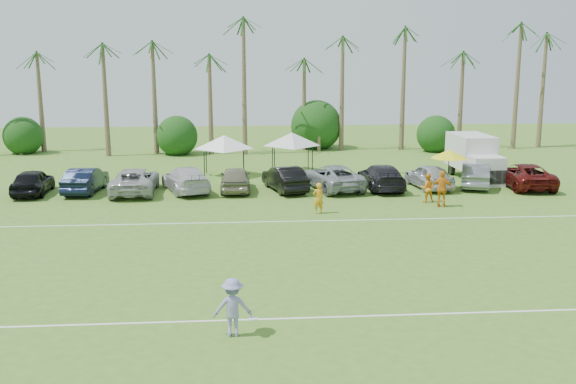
{
  "coord_description": "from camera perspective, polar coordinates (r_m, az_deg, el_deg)",
  "views": [
    {
      "loc": [
        -0.88,
        -16.51,
        7.88
      ],
      "look_at": [
        1.43,
        13.45,
        1.6
      ],
      "focal_mm": 40.0,
      "sensor_mm": 36.0,
      "label": 1
    }
  ],
  "objects": [
    {
      "name": "bush_tree_2",
      "position": [
        56.27,
        2.65,
        5.58
      ],
      "size": [
        4.0,
        4.0,
        4.0
      ],
      "color": "brown",
      "rests_on": "ground"
    },
    {
      "name": "canopy_tent_left",
      "position": [
        43.6,
        -5.71,
        5.04
      ],
      "size": [
        4.03,
        4.03,
        3.26
      ],
      "color": "black",
      "rests_on": "ground"
    },
    {
      "name": "palm_tree_4",
      "position": [
        54.6,
        -7.84,
        11.27
      ],
      "size": [
        2.4,
        2.4,
        8.9
      ],
      "color": "brown",
      "rests_on": "ground"
    },
    {
      "name": "palm_tree_5",
      "position": [
        54.52,
        -3.57,
        12.27
      ],
      "size": [
        2.4,
        2.4,
        9.9
      ],
      "color": "brown",
      "rests_on": "ground"
    },
    {
      "name": "parked_car_3",
      "position": [
        39.05,
        -9.08,
        1.14
      ],
      "size": [
        3.65,
        5.6,
        1.51
      ],
      "primitive_type": "imported",
      "rotation": [
        0.0,
        0.0,
        3.46
      ],
      "color": "silver",
      "rests_on": "ground"
    },
    {
      "name": "palm_tree_8",
      "position": [
        56.25,
        10.06,
        11.22
      ],
      "size": [
        2.4,
        2.4,
        8.9
      ],
      "color": "brown",
      "rests_on": "ground"
    },
    {
      "name": "frisbee_player",
      "position": [
        18.77,
        -4.94,
        -10.17
      ],
      "size": [
        1.27,
        0.66,
        1.74
      ],
      "rotation": [
        0.0,
        0.0,
        3.15
      ],
      "color": "#8583BA",
      "rests_on": "ground"
    },
    {
      "name": "parked_car_0",
      "position": [
        40.66,
        -21.75,
        0.86
      ],
      "size": [
        1.96,
        4.49,
        1.51
      ],
      "primitive_type": "imported",
      "rotation": [
        0.0,
        0.0,
        3.18
      ],
      "color": "black",
      "rests_on": "ground"
    },
    {
      "name": "parked_car_10",
      "position": [
        42.41,
        20.24,
        1.39
      ],
      "size": [
        2.83,
        5.57,
        1.51
      ],
      "primitive_type": "imported",
      "rotation": [
        0.0,
        0.0,
        3.08
      ],
      "color": "#56110F",
      "rests_on": "ground"
    },
    {
      "name": "parked_car_1",
      "position": [
        40.16,
        -17.56,
        1.03
      ],
      "size": [
        1.95,
        4.69,
        1.51
      ],
      "primitive_type": "imported",
      "rotation": [
        0.0,
        0.0,
        3.06
      ],
      "color": "black",
      "rests_on": "ground"
    },
    {
      "name": "parked_car_4",
      "position": [
        38.79,
        -4.7,
        1.17
      ],
      "size": [
        1.78,
        4.43,
        1.51
      ],
      "primitive_type": "imported",
      "rotation": [
        0.0,
        0.0,
        3.14
      ],
      "color": "gray",
      "rests_on": "ground"
    },
    {
      "name": "palm_tree_3",
      "position": [
        55.02,
        -12.21,
        13.82
      ],
      "size": [
        2.4,
        2.4,
        11.9
      ],
      "color": "brown",
      "rests_on": "ground"
    },
    {
      "name": "sideline_player_b",
      "position": [
        36.53,
        12.27,
        0.37
      ],
      "size": [
        0.8,
        0.64,
        1.61
      ],
      "primitive_type": "imported",
      "rotation": [
        0.0,
        0.0,
        3.11
      ],
      "color": "orange",
      "rests_on": "ground"
    },
    {
      "name": "parked_car_8",
      "position": [
        40.51,
        12.42,
        1.39
      ],
      "size": [
        2.33,
        4.62,
        1.51
      ],
      "primitive_type": "imported",
      "rotation": [
        0.0,
        0.0,
        3.27
      ],
      "color": "#B3B3BE",
      "rests_on": "ground"
    },
    {
      "name": "palm_tree_11",
      "position": [
        61.27,
        23.28,
        12.91
      ],
      "size": [
        2.4,
        2.4,
        11.9
      ],
      "color": "brown",
      "rests_on": "ground"
    },
    {
      "name": "ground",
      "position": [
        18.32,
        -1.26,
        -13.68
      ],
      "size": [
        120.0,
        120.0,
        0.0
      ],
      "primitive_type": "plane",
      "color": "#457021",
      "rests_on": "ground"
    },
    {
      "name": "palm_tree_10",
      "position": [
        59.53,
        19.72,
        12.41
      ],
      "size": [
        2.4,
        2.4,
        10.9
      ],
      "color": "brown",
      "rests_on": "ground"
    },
    {
      "name": "palm_tree_1",
      "position": [
        56.85,
        -21.34,
        11.49
      ],
      "size": [
        2.4,
        2.4,
        9.9
      ],
      "color": "brown",
      "rests_on": "ground"
    },
    {
      "name": "parked_car_6",
      "position": [
        39.32,
        4.02,
        1.33
      ],
      "size": [
        3.68,
        5.85,
        1.51
      ],
      "primitive_type": "imported",
      "rotation": [
        0.0,
        0.0,
        3.37
      ],
      "color": "#8E9499",
      "rests_on": "ground"
    },
    {
      "name": "bush_tree_0",
      "position": [
        58.71,
        -22.45,
        4.96
      ],
      "size": [
        4.0,
        4.0,
        4.0
      ],
      "color": "brown",
      "rests_on": "ground"
    },
    {
      "name": "parked_car_2",
      "position": [
        39.15,
        -13.46,
        0.99
      ],
      "size": [
        2.65,
        5.49,
        1.51
      ],
      "primitive_type": "imported",
      "rotation": [
        0.0,
        0.0,
        3.17
      ],
      "color": "#ADAEAE",
      "rests_on": "ground"
    },
    {
      "name": "field_lines",
      "position": [
        25.76,
        -2.26,
        -6.0
      ],
      "size": [
        80.0,
        12.1,
        0.01
      ],
      "color": "white",
      "rests_on": "ground"
    },
    {
      "name": "palm_tree_9",
      "position": [
        57.69,
        15.02,
        11.88
      ],
      "size": [
        2.4,
        2.4,
        9.9
      ],
      "color": "brown",
      "rests_on": "ground"
    },
    {
      "name": "bush_tree_1",
      "position": [
        56.08,
        -9.67,
        5.41
      ],
      "size": [
        4.0,
        4.0,
        4.0
      ],
      "color": "brown",
      "rests_on": "ground"
    },
    {
      "name": "box_truck",
      "position": [
        44.04,
        16.23,
        3.07
      ],
      "size": [
        2.23,
        5.64,
        2.91
      ],
      "rotation": [
        0.0,
        0.0,
        0.0
      ],
      "color": "silver",
      "rests_on": "ground"
    },
    {
      "name": "market_umbrella",
      "position": [
        39.75,
        14.13,
        3.29
      ],
      "size": [
        2.24,
        2.24,
        2.5
      ],
      "color": "black",
      "rests_on": "ground"
    },
    {
      "name": "canopy_tent_right",
      "position": [
        44.93,
        0.35,
        5.31
      ],
      "size": [
        4.04,
        4.04,
        3.27
      ],
      "color": "black",
      "rests_on": "ground"
    },
    {
      "name": "bush_tree_3",
      "position": [
        58.34,
        12.49,
        5.54
      ],
      "size": [
        4.0,
        4.0,
        4.0
      ],
      "color": "brown",
      "rests_on": "ground"
    },
    {
      "name": "sideline_player_a",
      "position": [
        33.1,
        2.71,
        -0.55
      ],
      "size": [
        0.67,
        0.53,
        1.62
      ],
      "primitive_type": "imported",
      "rotation": [
        0.0,
        0.0,
        3.4
      ],
      "color": "orange",
      "rests_on": "ground"
    },
    {
      "name": "parked_car_9",
      "position": [
        41.63,
        16.28,
        1.47
      ],
      "size": [
        3.0,
        4.85,
        1.51
      ],
      "primitive_type": "imported",
      "rotation": [
        0.0,
        0.0,
        2.81
      ],
      "color": "slate",
      "rests_on": "ground"
    },
    {
      "name": "parked_car_7",
      "position": [
        39.78,
        8.29,
        1.36
      ],
      "size": [
        2.33,
        5.28,
        1.51
      ],
      "primitive_type": "imported",
      "rotation": [
        0.0,
        0.0,
        3.18
      ],
      "color": "black",
      "rests_on": "ground"
    },
    {
      "name": "palm_tree_2",
      "position": [
        55.65,
        -16.35,
        12.71
      ],
      "size": [
        2.4,
        2.4,
        10.9
      ],
      "color": "brown",
      "rests_on": "ground"
    },
    {
      "name": "parked_car_5",
      "position": [
        38.79,
        -0.29,
        1.22
      ],
      "size": [
        2.71,
        4.83,
        1.51
      ],
      "primitive_type": "imported",
      "rotation": [
        0.0,
        0.0,
        3.4
      ],
      "color": "black",
      "rests_on": "ground"
    },
    {
      "name": "sideline_player_c",
      "position": [
        35.47,
        13.55,
        0.27
      ],
      "size": [
        1.26,
        0.9,
        1.98
      ],
      "primitive_type": "imported",
      "rotation": [
        0.0,
        0.0,
        2.74
      ],
      "color": "orange",
      "rests_on": "ground"
    },
    {
      "name": "palm_tree_6",
      "position": [
        54.75,
        0.72,
        13.19
      ],
      "size": [
        2.4,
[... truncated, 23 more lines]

